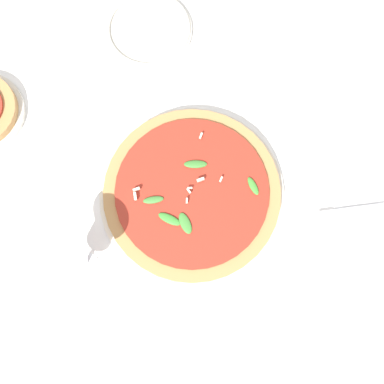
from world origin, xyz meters
TOP-DOWN VIEW (x-y plane):
  - ground_plane at (0.00, 0.00)m, footprint 6.00×6.00m
  - pizza_arugula_main at (0.03, -0.03)m, footprint 0.34×0.34m
  - wine_glass at (-0.14, -0.20)m, footprint 0.09×0.09m
  - napkin at (0.36, 0.01)m, footprint 0.16×0.13m
  - fork at (0.37, 0.01)m, footprint 0.21×0.08m
  - side_plate_white at (-0.12, 0.29)m, footprint 0.18×0.18m

SIDE VIEW (x-z plane):
  - ground_plane at x=0.00m, z-range 0.00..0.00m
  - napkin at x=0.36m, z-range 0.00..0.01m
  - fork at x=0.37m, z-range 0.01..0.01m
  - side_plate_white at x=-0.12m, z-range 0.00..0.02m
  - pizza_arugula_main at x=0.03m, z-range -0.01..0.04m
  - wine_glass at x=-0.14m, z-range 0.03..0.18m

